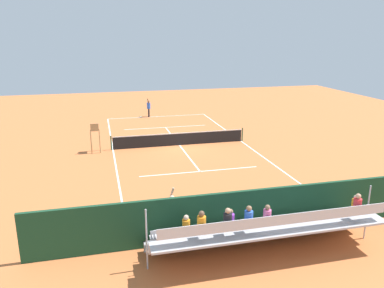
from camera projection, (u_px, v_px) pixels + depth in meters
ground_plane at (179, 145)px, 29.36m from camera, size 60.00×60.00×0.00m
court_line_markings at (179, 145)px, 29.39m from camera, size 10.10×22.20×0.01m
tennis_net at (179, 139)px, 29.22m from camera, size 10.30×0.10×1.07m
backdrop_wall at (250, 212)px, 16.02m from camera, size 18.00×0.16×2.00m
bleacher_stand at (262, 229)px, 14.70m from camera, size 9.06×2.40×2.48m
umpire_chair at (95, 134)px, 27.26m from camera, size 0.67×0.67×2.14m
courtside_bench at (303, 207)px, 17.49m from camera, size 1.80×0.40×0.93m
equipment_bag at (264, 221)px, 17.03m from camera, size 0.90×0.36×0.36m
tennis_player at (149, 107)px, 39.25m from camera, size 0.44×0.56×1.93m
tennis_racket at (141, 117)px, 39.56m from camera, size 0.52×0.51×0.03m
tennis_ball_near at (143, 119)px, 38.22m from camera, size 0.07×0.07×0.07m
line_judge at (172, 210)px, 16.20m from camera, size 0.40×0.55×1.93m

